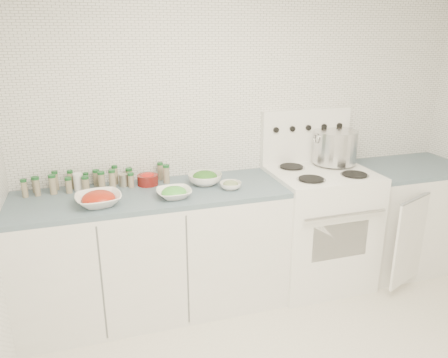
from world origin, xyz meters
TOP-DOWN VIEW (x-y plane):
  - room_walls at (0.00, 0.00)m, footprint 3.54×3.04m
  - counter_left at (-0.82, 1.19)m, footprint 1.85×0.62m
  - stove at (0.48, 1.19)m, footprint 0.76×0.70m
  - counter_right at (1.30, 1.19)m, footprint 0.89×0.78m
  - stock_pot at (0.67, 1.32)m, footprint 0.36×0.34m
  - bowl_tomato at (-1.17, 1.06)m, footprint 0.32×0.32m
  - bowl_snowpea at (-0.69, 1.05)m, footprint 0.23×0.23m
  - bowl_broccoli at (-0.42, 1.25)m, footprint 0.27×0.27m
  - bowl_zucchini at (-0.28, 1.10)m, footprint 0.19×0.19m
  - bowl_pepper at (-0.82, 1.36)m, footprint 0.15×0.15m
  - salt_canister at (-1.29, 1.39)m, footprint 0.07×0.07m
  - tin_can at (-0.99, 1.38)m, footprint 0.08×0.08m
  - spice_cluster at (-1.19, 1.39)m, footprint 0.99×0.16m

SIDE VIEW (x-z plane):
  - counter_right at x=1.30m, z-range 0.00..0.90m
  - counter_left at x=-0.82m, z-range 0.00..0.90m
  - stove at x=0.48m, z-range -0.18..1.18m
  - bowl_zucchini at x=-0.28m, z-range 0.90..0.96m
  - bowl_snowpea at x=-0.69m, z-range 0.89..0.97m
  - bowl_tomato at x=-1.17m, z-range 0.89..0.99m
  - tin_can at x=-0.99m, z-range 0.90..0.99m
  - bowl_pepper at x=-0.82m, z-range 0.90..0.99m
  - bowl_broccoli at x=-0.42m, z-range 0.90..1.00m
  - salt_canister at x=-1.29m, z-range 0.90..1.02m
  - spice_cluster at x=-1.19m, z-range 0.89..1.03m
  - stock_pot at x=0.67m, z-range 0.96..1.22m
  - room_walls at x=0.00m, z-range 0.30..2.82m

